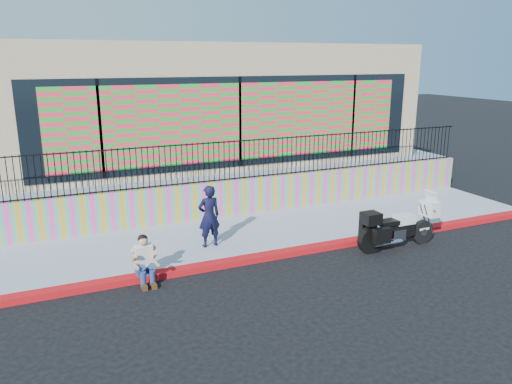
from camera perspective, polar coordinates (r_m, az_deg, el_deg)
ground at (r=12.78m, az=5.25°, el=-6.96°), size 90.00×90.00×0.00m
red_curb at (r=12.75m, az=5.26°, el=-6.65°), size 16.00×0.30×0.15m
sidewalk at (r=14.12m, az=2.02°, el=-4.41°), size 16.00×3.00×0.15m
mural_wall at (r=15.32m, az=-0.56°, el=-0.38°), size 16.00×0.20×1.10m
metal_fence at (r=15.06m, az=-0.57°, el=3.84°), size 15.80×0.04×1.20m
elevated_platform at (r=20.00m, az=-6.34°, el=2.96°), size 16.00×10.00×1.25m
storefront_building at (r=19.42m, az=-6.37°, el=10.43°), size 14.00×8.06×4.00m
police_motorcycle at (r=13.35m, az=15.78°, el=-3.78°), size 2.29×0.76×1.42m
police_officer at (r=12.57m, az=-5.39°, el=-2.76°), size 0.60×0.41×1.59m
seated_man at (r=11.18m, az=-12.53°, el=-8.08°), size 0.54×0.71×1.06m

